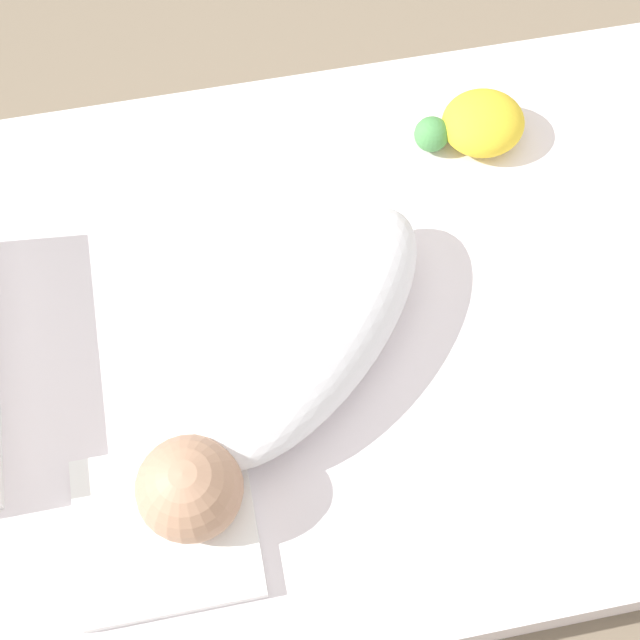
# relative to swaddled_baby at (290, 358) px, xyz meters

# --- Properties ---
(ground_plane) EXTENTS (12.00, 12.00, 0.00)m
(ground_plane) POSITION_rel_swaddled_baby_xyz_m (-0.07, -0.07, -0.21)
(ground_plane) COLOR #7A6B56
(bed_mattress) EXTENTS (1.57, 0.88, 0.14)m
(bed_mattress) POSITION_rel_swaddled_baby_xyz_m (-0.07, -0.07, -0.13)
(bed_mattress) COLOR white
(bed_mattress) RESTS_ON ground_plane
(burp_cloth) EXTENTS (0.22, 0.21, 0.02)m
(burp_cloth) POSITION_rel_swaddled_baby_xyz_m (0.19, 0.17, -0.05)
(burp_cloth) COLOR white
(burp_cloth) RESTS_ON bed_mattress
(swaddled_baby) EXTENTS (0.47, 0.46, 0.13)m
(swaddled_baby) POSITION_rel_swaddled_baby_xyz_m (0.00, 0.00, 0.00)
(swaddled_baby) COLOR white
(swaddled_baby) RESTS_ON bed_mattress
(turtle_plush) EXTENTS (0.17, 0.12, 0.07)m
(turtle_plush) POSITION_rel_swaddled_baby_xyz_m (-0.35, -0.33, -0.03)
(turtle_plush) COLOR yellow
(turtle_plush) RESTS_ON bed_mattress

